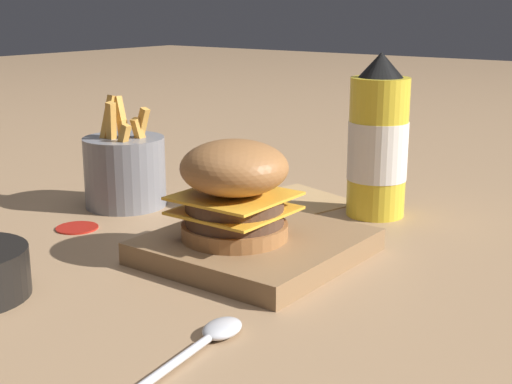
% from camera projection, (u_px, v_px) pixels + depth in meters
% --- Properties ---
extents(ground_plane, '(6.00, 6.00, 0.00)m').
position_uv_depth(ground_plane, '(287.00, 273.00, 0.75)').
color(ground_plane, '#9E7A56').
extents(serving_board, '(0.22, 0.21, 0.02)m').
position_uv_depth(serving_board, '(256.00, 246.00, 0.79)').
color(serving_board, olive).
rests_on(serving_board, ground_plane).
extents(burger, '(0.12, 0.12, 0.11)m').
position_uv_depth(burger, '(233.00, 190.00, 0.77)').
color(burger, '#9E6638').
rests_on(burger, serving_board).
extents(ketchup_bottle, '(0.08, 0.08, 0.21)m').
position_uv_depth(ketchup_bottle, '(378.00, 143.00, 0.93)').
color(ketchup_bottle, yellow).
rests_on(ketchup_bottle, ground_plane).
extents(fries_basket, '(0.11, 0.11, 0.15)m').
position_uv_depth(fries_basket, '(125.00, 170.00, 0.98)').
color(fries_basket, slate).
rests_on(fries_basket, ground_plane).
extents(spoon, '(0.19, 0.04, 0.01)m').
position_uv_depth(spoon, '(203.00, 342.00, 0.58)').
color(spoon, silver).
rests_on(spoon, ground_plane).
extents(ketchup_puddle, '(0.05, 0.05, 0.00)m').
position_uv_depth(ketchup_puddle, '(77.00, 227.00, 0.89)').
color(ketchup_puddle, '#B21E14').
rests_on(ketchup_puddle, ground_plane).
extents(parchment_square, '(0.17, 0.17, 0.00)m').
position_uv_depth(parchment_square, '(293.00, 200.00, 1.02)').
color(parchment_square, tan).
rests_on(parchment_square, ground_plane).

